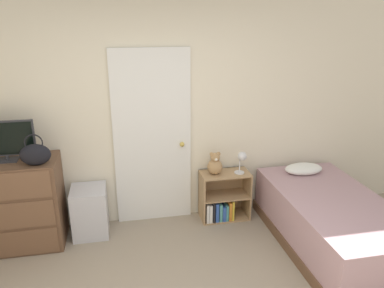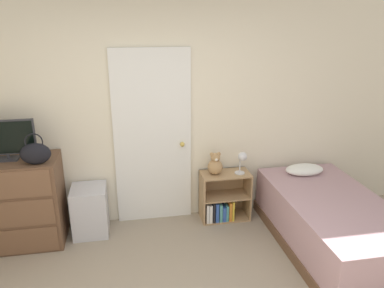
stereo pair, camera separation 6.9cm
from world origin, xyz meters
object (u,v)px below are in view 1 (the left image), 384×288
Objects in this scene: teddy_bear at (215,165)px; desk_lamp at (242,158)px; tv at (4,140)px; bookshelf at (222,201)px; handbag at (35,154)px; bed at (332,222)px; storage_bin at (90,211)px; dresser at (15,204)px.

desk_lamp is at bearing -8.26° from teddy_bear.
tv is 2.56m from desk_lamp.
desk_lamp is at bearing 0.98° from tv.
tv is 0.99× the size of bookshelf.
tv reaches higher than handbag.
bookshelf is (2.31, 0.09, -0.96)m from tv.
bed is at bearing -44.83° from desk_lamp.
tv is 1.18m from storage_bin.
bookshelf is 2.19× the size of desk_lamp.
tv reaches higher than dresser.
tv reaches higher than bed.
handbag is at bearing -27.56° from dresser.
dresser is 2.33m from bookshelf.
handbag is at bearing 169.80° from bed.
tv is (0.00, 0.02, 0.70)m from dresser.
bookshelf is at bearing 140.67° from bed.
dresser is at bearing 168.02° from bed.
bookshelf is at bearing 2.14° from tv.
handbag reaches higher than bed.
storage_bin is at bearing 4.92° from dresser.
bed is at bearing -12.34° from tv.
desk_lamp is 1.19m from bed.
bed is (2.98, -0.54, -0.80)m from handbag.
handbag is 0.16× the size of bed.
bed is (0.77, -0.76, -0.50)m from desk_lamp.
tv is 2.50m from bookshelf.
dresser reaches higher than desk_lamp.
bookshelf is (1.56, 0.04, -0.05)m from storage_bin.
bookshelf is 0.30× the size of bed.
storage_bin is at bearing -178.43° from bookshelf.
dresser is 1.74× the size of storage_bin.
bed is (0.98, -0.81, 0.06)m from bookshelf.
teddy_bear is at bearing 143.18° from bed.
tv is at bearing -177.71° from teddy_bear.
dresser is at bearing 152.44° from handbag.
storage_bin is at bearing 3.31° from tv.
desk_lamp is 0.14× the size of bed.
bookshelf is 1.27m from bed.
teddy_bear reaches higher than bookshelf.
bed is (3.29, -0.72, -0.90)m from tv.
storage_bin is 1.84m from desk_lamp.
tv is at bearing -177.86° from bookshelf.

